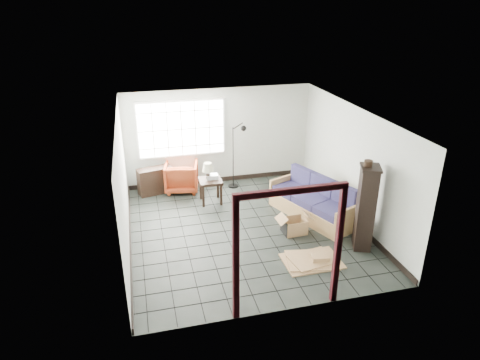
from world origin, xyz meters
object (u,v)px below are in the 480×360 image
object	(u,v)px
armchair	(182,175)
side_table	(210,184)
tall_shelf	(366,207)
futon_sofa	(315,202)

from	to	relation	value
armchair	side_table	world-z (taller)	armchair
armchair	tall_shelf	distance (m)	4.94
futon_sofa	tall_shelf	distance (m)	1.64
side_table	tall_shelf	distance (m)	3.87
futon_sofa	armchair	size ratio (longest dim) A/B	2.70
tall_shelf	armchair	bearing A→B (deg)	153.58
armchair	side_table	xyz separation A→B (m)	(0.61, -0.89, 0.07)
side_table	tall_shelf	world-z (taller)	tall_shelf
futon_sofa	tall_shelf	xyz separation A→B (m)	(0.41, -1.49, 0.56)
tall_shelf	futon_sofa	bearing A→B (deg)	127.67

